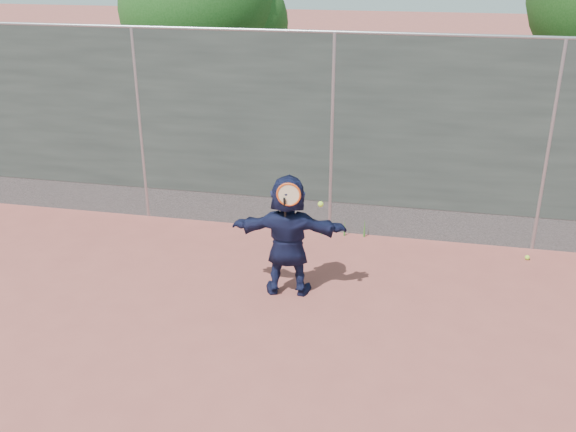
# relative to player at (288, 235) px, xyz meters

# --- Properties ---
(ground) EXTENTS (80.00, 80.00, 0.00)m
(ground) POSITION_rel_player_xyz_m (0.24, -1.54, -0.78)
(ground) COLOR #9E4C42
(ground) RESTS_ON ground
(player) EXTENTS (1.49, 0.61, 1.57)m
(player) POSITION_rel_player_xyz_m (0.00, 0.00, 0.00)
(player) COLOR #151A3B
(player) RESTS_ON ground
(ball_ground) EXTENTS (0.07, 0.07, 0.07)m
(ball_ground) POSITION_rel_player_xyz_m (3.13, 1.56, -0.75)
(ball_ground) COLOR #AFE733
(ball_ground) RESTS_ON ground
(fence) EXTENTS (20.00, 0.06, 3.03)m
(fence) POSITION_rel_player_xyz_m (0.24, 1.96, 0.80)
(fence) COLOR #38423D
(fence) RESTS_ON ground
(swing_action) EXTENTS (0.56, 0.13, 0.51)m
(swing_action) POSITION_rel_player_xyz_m (0.09, -0.20, 0.60)
(swing_action) COLOR #DE4A14
(swing_action) RESTS_ON ground
(tree_left) EXTENTS (3.15, 3.00, 4.53)m
(tree_left) POSITION_rel_player_xyz_m (-2.60, 5.01, 2.16)
(tree_left) COLOR #382314
(tree_left) RESTS_ON ground
(weed_clump) EXTENTS (0.68, 0.07, 0.30)m
(weed_clump) POSITION_rel_player_xyz_m (0.54, 1.84, -0.65)
(weed_clump) COLOR #387226
(weed_clump) RESTS_ON ground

